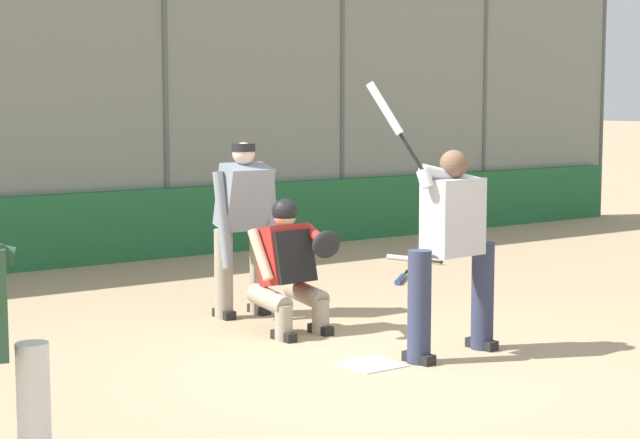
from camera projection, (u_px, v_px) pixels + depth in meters
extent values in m
plane|color=tan|center=(371.00, 365.00, 8.42)|extent=(160.00, 160.00, 0.00)
cube|color=white|center=(371.00, 364.00, 8.42)|extent=(0.43, 0.43, 0.01)
cylinder|color=#515651|center=(602.00, 85.00, 19.07)|extent=(0.08, 0.08, 4.67)
cylinder|color=#515651|center=(485.00, 84.00, 17.39)|extent=(0.08, 0.08, 4.67)
cylinder|color=#515651|center=(342.00, 82.00, 15.71)|extent=(0.08, 0.08, 4.67)
cylinder|color=#515651|center=(165.00, 80.00, 14.03)|extent=(0.08, 0.08, 4.67)
cube|color=gray|center=(60.00, 79.00, 13.19)|extent=(20.32, 0.01, 4.67)
cube|color=#236638|center=(67.00, 230.00, 13.32)|extent=(19.92, 0.18, 0.92)
cube|color=slate|center=(63.00, 237.00, 15.83)|extent=(14.23, 2.50, 0.12)
cube|color=slate|center=(85.00, 232.00, 15.14)|extent=(14.23, 0.55, 0.44)
cube|color=#B7BABC|center=(84.00, 213.00, 15.11)|extent=(14.23, 0.24, 0.08)
cube|color=slate|center=(69.00, 217.00, 15.57)|extent=(14.23, 0.55, 0.76)
cube|color=#B7BABC|center=(69.00, 188.00, 15.52)|extent=(14.23, 0.24, 0.08)
cube|color=slate|center=(55.00, 203.00, 16.00)|extent=(14.23, 0.55, 1.08)
cube|color=#B7BABC|center=(54.00, 164.00, 15.93)|extent=(14.23, 0.24, 0.08)
cube|color=slate|center=(41.00, 190.00, 16.42)|extent=(14.23, 0.55, 1.40)
cube|color=#B7BABC|center=(39.00, 142.00, 16.34)|extent=(14.23, 0.24, 0.08)
cylinder|color=#2D334C|center=(483.00, 296.00, 8.92)|extent=(0.19, 0.19, 0.90)
cube|color=black|center=(482.00, 344.00, 8.97)|extent=(0.13, 0.29, 0.08)
cylinder|color=#2D334C|center=(419.00, 307.00, 8.44)|extent=(0.19, 0.19, 0.90)
cube|color=black|center=(419.00, 358.00, 8.48)|extent=(0.13, 0.29, 0.08)
cube|color=#B7B7BC|center=(453.00, 217.00, 8.60)|extent=(0.51, 0.32, 0.62)
sphere|color=brown|center=(454.00, 164.00, 8.56)|extent=(0.23, 0.23, 0.23)
cylinder|color=#B7B7BC|center=(451.00, 177.00, 8.58)|extent=(0.63, 0.11, 0.23)
cylinder|color=#B7B7BC|center=(425.00, 179.00, 8.39)|extent=(0.14, 0.17, 0.17)
sphere|color=black|center=(423.00, 170.00, 8.40)|extent=(0.04, 0.04, 0.04)
cylinder|color=black|center=(411.00, 152.00, 8.41)|extent=(0.15, 0.18, 0.30)
cylinder|color=#B7BCC1|center=(385.00, 109.00, 8.43)|extent=(0.24, 0.28, 0.43)
cylinder|color=gray|center=(321.00, 317.00, 9.52)|extent=(0.16, 0.16, 0.31)
cylinder|color=gray|center=(306.00, 294.00, 9.66)|extent=(0.21, 0.48, 0.24)
cube|color=black|center=(321.00, 329.00, 9.54)|extent=(0.12, 0.27, 0.08)
cylinder|color=gray|center=(284.00, 323.00, 9.26)|extent=(0.16, 0.16, 0.31)
cylinder|color=gray|center=(270.00, 300.00, 9.40)|extent=(0.21, 0.48, 0.24)
cube|color=black|center=(284.00, 336.00, 9.27)|extent=(0.12, 0.27, 0.08)
cube|color=maroon|center=(285.00, 255.00, 9.52)|extent=(0.47, 0.39, 0.56)
cube|color=black|center=(295.00, 257.00, 9.41)|extent=(0.41, 0.16, 0.47)
sphere|color=tan|center=(285.00, 215.00, 9.48)|extent=(0.21, 0.21, 0.21)
sphere|color=black|center=(285.00, 211.00, 9.48)|extent=(0.23, 0.23, 0.23)
cylinder|color=maroon|center=(317.00, 237.00, 9.42)|extent=(0.26, 0.55, 0.16)
ellipsoid|color=black|center=(326.00, 244.00, 9.17)|extent=(0.31, 0.12, 0.24)
cylinder|color=tan|center=(260.00, 255.00, 9.35)|extent=(0.11, 0.32, 0.45)
cylinder|color=gray|center=(259.00, 270.00, 10.41)|extent=(0.18, 0.18, 0.86)
cube|color=black|center=(259.00, 309.00, 10.45)|extent=(0.11, 0.28, 0.08)
cylinder|color=gray|center=(224.00, 274.00, 10.19)|extent=(0.18, 0.18, 0.86)
cube|color=black|center=(224.00, 314.00, 10.23)|extent=(0.11, 0.28, 0.08)
cube|color=gray|center=(244.00, 197.00, 10.17)|extent=(0.47, 0.41, 0.65)
sphere|color=beige|center=(244.00, 154.00, 10.12)|extent=(0.21, 0.21, 0.21)
cylinder|color=black|center=(244.00, 147.00, 10.12)|extent=(0.23, 0.23, 0.08)
cylinder|color=gray|center=(271.00, 216.00, 10.29)|extent=(0.15, 0.24, 0.91)
cylinder|color=gray|center=(223.00, 220.00, 9.99)|extent=(0.14, 0.24, 0.91)
cylinder|color=silver|center=(34.00, 421.00, 5.55)|extent=(0.17, 0.17, 0.83)
sphere|color=black|center=(407.00, 271.00, 12.79)|extent=(0.04, 0.04, 0.04)
cylinder|color=black|center=(405.00, 274.00, 12.63)|extent=(0.27, 0.25, 0.03)
cylinder|color=#334789|center=(400.00, 279.00, 12.24)|extent=(0.39, 0.36, 0.07)
sphere|color=black|center=(441.00, 262.00, 13.52)|extent=(0.04, 0.04, 0.04)
cylinder|color=black|center=(430.00, 261.00, 13.63)|extent=(0.13, 0.34, 0.03)
cylinder|color=#B7BCC1|center=(403.00, 258.00, 13.87)|extent=(0.20, 0.47, 0.07)
ellipsoid|color=brown|center=(263.00, 271.00, 12.67)|extent=(0.31, 0.20, 0.11)
ellipsoid|color=brown|center=(261.00, 273.00, 12.55)|extent=(0.11, 0.09, 0.09)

